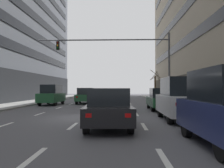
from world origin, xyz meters
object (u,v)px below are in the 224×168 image
Objects in this scene: car_parked_1 at (181,99)px; pedestrian_1 at (207,97)px; car_driving_1 at (52,95)px; car_driving_3 at (109,108)px; car_parked_2 at (161,99)px; car_driving_2 at (86,96)px; car_driving_0 at (110,102)px; street_tree_0 at (155,85)px; traffic_signal_0 at (127,54)px; pedestrian_0 at (170,95)px.

car_parked_1 is 2.88× the size of pedestrian_1.
pedestrian_1 is (12.93, -7.36, 0.05)m from car_driving_1.
car_parked_2 is at bearing 67.01° from car_driving_3.
car_driving_1 is at bearing -143.99° from car_driving_2.
car_parked_1 reaches higher than pedestrian_1.
car_driving_0 is at bearing 91.74° from car_driving_3.
car_parked_2 is (3.66, 8.64, 0.01)m from car_driving_3.
car_driving_1 is 0.96× the size of street_tree_0.
car_driving_1 is 0.94× the size of car_driving_3.
car_parked_2 reaches higher than car_driving_3.
car_driving_0 is at bearing -51.82° from car_driving_1.
car_driving_2 is 1.04× the size of street_tree_0.
car_parked_2 is at bearing -48.03° from car_driving_2.
traffic_signal_0 is at bearing 85.03° from car_driving_3.
street_tree_0 is at bearing 83.23° from car_parked_2.
car_parked_1 is at bearing 35.70° from car_driving_3.
car_driving_2 is 16.74m from car_driving_3.
car_parked_1 is 0.37× the size of traffic_signal_0.
pedestrian_0 is at bearing 55.53° from car_driving_0.
car_driving_0 is at bearing -100.95° from traffic_signal_0.
pedestrian_0 is at bearing 69.14° from car_driving_3.
traffic_signal_0 is at bearing -9.27° from car_driving_1.
car_driving_3 is 2.99× the size of pedestrian_0.
car_driving_3 is at bearing -88.26° from car_driving_0.
traffic_signal_0 reaches higher than street_tree_0.
street_tree_0 reaches higher than car_driving_0.
car_parked_2 is at bearing -96.77° from street_tree_0.
traffic_signal_0 is 8.26× the size of pedestrian_0.
car_driving_3 is at bearing -94.97° from traffic_signal_0.
car_driving_2 is at bearing 167.15° from pedestrian_0.
traffic_signal_0 is (4.44, -3.52, 4.09)m from car_driving_2.
car_driving_3 is at bearing -144.30° from car_parked_1.
traffic_signal_0 is at bearing -38.43° from car_driving_2.
pedestrian_1 reaches higher than car_parked_2.
car_driving_2 is 6.99m from traffic_signal_0.
pedestrian_0 is 7.70m from pedestrian_1.
car_driving_2 is 1.03× the size of car_parked_2.
car_driving_2 is at bearing -126.34° from street_tree_0.
car_driving_0 is 0.95× the size of car_parked_2.
traffic_signal_0 is (1.31, 6.75, 4.16)m from car_driving_0.
car_driving_2 is at bearing 135.39° from pedestrian_1.
car_parked_1 is (3.66, 2.63, 0.29)m from car_driving_3.
car_parked_2 is 6.43m from traffic_signal_0.
car_driving_0 is at bearing 137.73° from car_parked_1.
pedestrian_1 is at bearing 55.85° from car_parked_1.
pedestrian_0 is (-0.62, -14.83, -1.15)m from street_tree_0.
car_driving_1 is 3.89m from car_driving_2.
car_driving_1 is 0.92× the size of car_parked_1.
car_driving_3 is 29.89m from street_tree_0.
car_parked_2 is at bearing 90.00° from car_parked_1.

